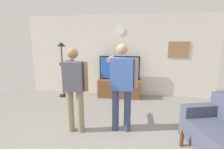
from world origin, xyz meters
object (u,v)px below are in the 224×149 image
at_px(floor_lamp, 62,58).
at_px(tv_stand, 119,88).
at_px(framed_picture, 179,50).
at_px(beverage_bottle, 182,140).
at_px(person_standing_nearer_lamp, 74,86).
at_px(television, 119,68).
at_px(wall_clock, 121,31).
at_px(person_standing_nearer_couch, 122,83).

bearing_deg(floor_lamp, tv_stand, 6.33).
bearing_deg(framed_picture, beverage_bottle, -99.59).
xyz_separation_m(tv_stand, framed_picture, (1.87, 0.30, 1.28)).
relative_size(framed_picture, beverage_bottle, 2.12).
height_order(framed_picture, floor_lamp, framed_picture).
distance_m(framed_picture, person_standing_nearer_lamp, 3.65).
xyz_separation_m(television, wall_clock, (0.00, 0.24, 1.21)).
distance_m(wall_clock, person_standing_nearer_lamp, 2.91).
height_order(wall_clock, floor_lamp, wall_clock).
bearing_deg(tv_stand, framed_picture, 8.96).
distance_m(wall_clock, beverage_bottle, 3.73).
relative_size(tv_stand, person_standing_nearer_lamp, 0.79).
height_order(television, beverage_bottle, television).
distance_m(tv_stand, framed_picture, 2.29).
distance_m(framed_picture, person_standing_nearer_couch, 2.93).
bearing_deg(beverage_bottle, person_standing_nearer_lamp, 173.88).
distance_m(tv_stand, television, 0.68).
bearing_deg(tv_stand, wall_clock, 90.00).
height_order(framed_picture, person_standing_nearer_lamp, framed_picture).
distance_m(tv_stand, beverage_bottle, 2.86).
bearing_deg(floor_lamp, television, 7.73).
height_order(television, person_standing_nearer_couch, person_standing_nearer_couch).
height_order(wall_clock, person_standing_nearer_lamp, wall_clock).
xyz_separation_m(wall_clock, framed_picture, (1.87, 0.00, -0.61)).
height_order(tv_stand, framed_picture, framed_picture).
bearing_deg(tv_stand, floor_lamp, -173.67).
distance_m(wall_clock, floor_lamp, 2.13).
bearing_deg(person_standing_nearer_couch, framed_picture, 56.30).
bearing_deg(person_standing_nearer_couch, floor_lamp, 138.58).
bearing_deg(person_standing_nearer_couch, wall_clock, 96.54).
relative_size(framed_picture, floor_lamp, 0.36).
height_order(television, wall_clock, wall_clock).
relative_size(person_standing_nearer_lamp, person_standing_nearer_couch, 0.96).
xyz_separation_m(framed_picture, beverage_bottle, (-0.47, -2.79, -1.45)).
xyz_separation_m(person_standing_nearer_lamp, person_standing_nearer_couch, (0.93, 0.17, 0.05)).
distance_m(floor_lamp, person_standing_nearer_lamp, 2.42).
height_order(floor_lamp, beverage_bottle, floor_lamp).
distance_m(tv_stand, person_standing_nearer_lamp, 2.46).
xyz_separation_m(framed_picture, person_standing_nearer_couch, (-1.60, -2.39, -0.54)).
height_order(floor_lamp, person_standing_nearer_couch, floor_lamp).
xyz_separation_m(person_standing_nearer_lamp, beverage_bottle, (2.06, -0.22, -0.86)).
height_order(framed_picture, person_standing_nearer_couch, framed_picture).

